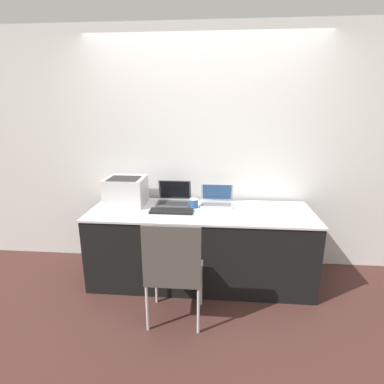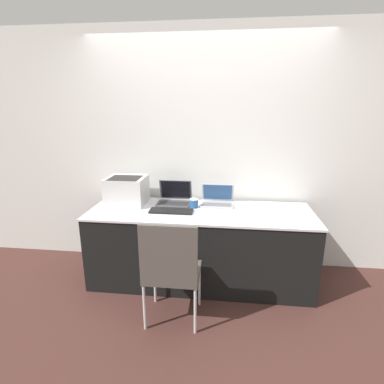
% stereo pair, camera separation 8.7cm
% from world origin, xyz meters
% --- Properties ---
extents(ground_plane, '(14.00, 14.00, 0.00)m').
position_xyz_m(ground_plane, '(0.00, 0.00, 0.00)').
color(ground_plane, '#472823').
extents(wall_back, '(8.00, 0.05, 2.60)m').
position_xyz_m(wall_back, '(0.00, 0.83, 1.30)').
color(wall_back, silver).
rests_on(wall_back, ground_plane).
extents(table, '(2.24, 0.76, 0.77)m').
position_xyz_m(table, '(0.00, 0.37, 0.39)').
color(table, black).
rests_on(table, ground_plane).
extents(printer, '(0.40, 0.37, 0.29)m').
position_xyz_m(printer, '(-0.80, 0.51, 0.93)').
color(printer, silver).
rests_on(printer, table).
extents(laptop_left, '(0.35, 0.30, 0.24)m').
position_xyz_m(laptop_left, '(-0.30, 0.57, 0.82)').
color(laptop_left, '#4C4C51').
rests_on(laptop_left, table).
extents(laptop_right, '(0.34, 0.27, 0.21)m').
position_xyz_m(laptop_right, '(0.16, 0.58, 0.82)').
color(laptop_right, '#B7B7BC').
rests_on(laptop_right, table).
extents(external_keyboard, '(0.43, 0.15, 0.02)m').
position_xyz_m(external_keyboard, '(-0.29, 0.30, 0.78)').
color(external_keyboard, black).
rests_on(external_keyboard, table).
extents(coffee_cup, '(0.09, 0.09, 0.09)m').
position_xyz_m(coffee_cup, '(-0.08, 0.46, 0.82)').
color(coffee_cup, '#285699').
rests_on(coffee_cup, table).
extents(chair, '(0.45, 0.40, 0.93)m').
position_xyz_m(chair, '(-0.18, -0.34, 0.53)').
color(chair, '#4C4742').
rests_on(chair, ground_plane).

